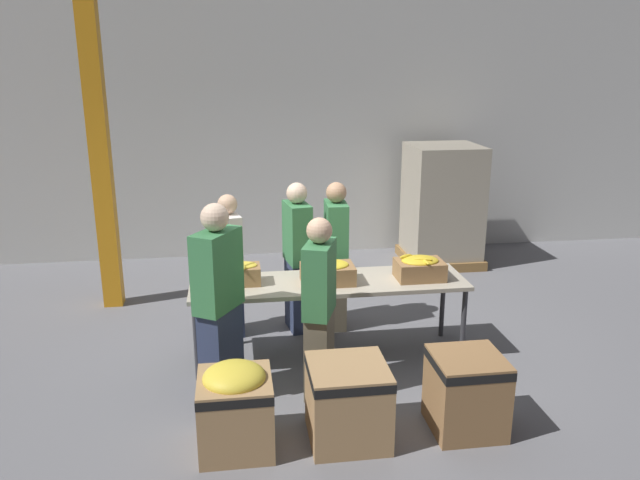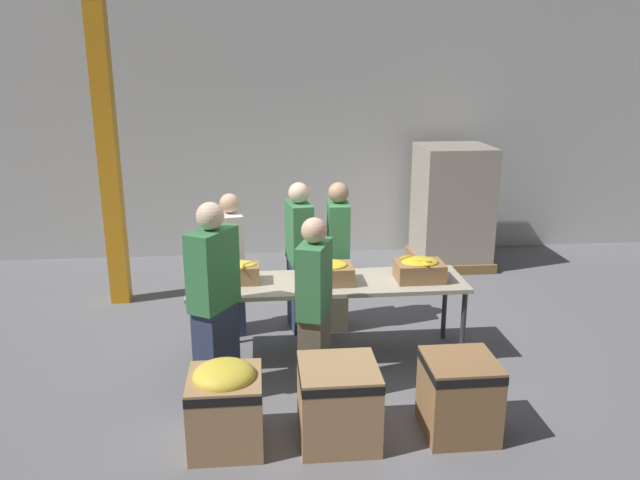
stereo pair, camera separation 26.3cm
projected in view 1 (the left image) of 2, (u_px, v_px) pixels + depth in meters
ground_plane at (329, 356)px, 6.20m from camera, size 30.00×30.00×0.00m
wall_back at (291, 119)px, 9.00m from camera, size 16.00×0.08×4.00m
sorting_table at (329, 286)px, 5.99m from camera, size 2.64×0.72×0.79m
banana_box_0 at (235, 273)px, 5.88m from camera, size 0.48×0.30×0.24m
banana_box_1 at (328, 272)px, 5.91m from camera, size 0.50×0.34×0.24m
banana_box_2 at (420, 267)px, 6.02m from camera, size 0.45×0.35×0.24m
volunteer_0 at (336, 257)px, 6.68m from camera, size 0.23×0.44×1.61m
volunteer_1 at (219, 304)px, 5.24m from camera, size 0.44×0.52×1.73m
volunteer_2 at (297, 258)px, 6.61m from camera, size 0.29×0.46×1.62m
volunteer_3 at (319, 310)px, 5.29m from camera, size 0.35×0.48×1.60m
volunteer_4 at (230, 266)px, 6.52m from camera, size 0.29×0.44×1.52m
donation_bin_0 at (235, 405)px, 4.65m from camera, size 0.55×0.55×0.69m
donation_bin_1 at (348, 399)px, 4.77m from camera, size 0.60×0.60×0.62m
donation_bin_2 at (466, 390)px, 4.90m from camera, size 0.55×0.55×0.63m
support_pillar at (99, 137)px, 6.96m from camera, size 0.21×0.21×4.00m
pallet_stack_0 at (442, 206)px, 8.85m from camera, size 1.05×1.05×1.70m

